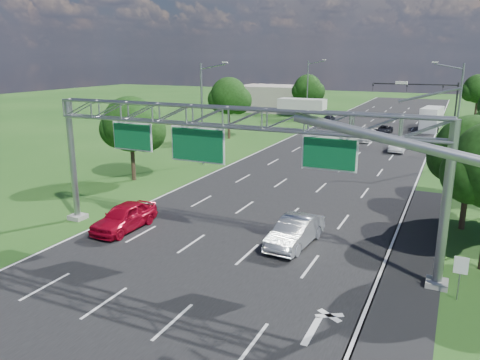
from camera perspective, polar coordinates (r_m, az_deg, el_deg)
The scene contains 21 objects.
ground at distance 43.34m, azimuth 8.81°, elevation 0.45°, with size 220.00×220.00×0.00m, color #1B4514.
road at distance 43.34m, azimuth 8.81°, elevation 0.45°, with size 18.00×180.00×0.02m, color black.
road_flare at distance 26.64m, azimuth 20.23°, elevation -9.68°, with size 3.00×30.00×0.02m, color black.
sign_gantry at distance 25.34m, azimuth -1.61°, elevation 6.32°, with size 23.50×1.00×9.56m.
regulatory_sign at distance 23.24m, azimuth 25.30°, elevation -9.82°, with size 0.60×0.08×2.10m.
traffic_signal at distance 75.69m, azimuth 22.27°, elevation 9.62°, with size 12.21×0.24×7.00m.
streetlight_l_near at distance 46.70m, azimuth -4.46°, elevation 8.58°, with size 2.97×0.22×10.16m.
streetlight_l_far at distance 78.94m, azimuth 8.37°, elevation 11.02°, with size 2.97×0.22×10.16m.
streetlight_r_mid at distance 50.63m, azimuth 24.89°, elevation 7.75°, with size 2.97×0.22×10.16m.
tree_verge_la at distance 41.68m, azimuth -13.04°, elevation 6.35°, with size 5.76×4.80×7.40m.
tree_verge_lb at distance 62.10m, azimuth -1.30°, elevation 10.02°, with size 5.76×4.80×8.06m.
tree_verge_lc at distance 84.26m, azimuth 8.30°, elevation 10.84°, with size 5.76×4.80×7.62m.
tree_verge_re at distance 88.62m, azimuth 27.10°, elevation 9.73°, with size 5.76×4.80×7.84m.
building_left at distance 94.90m, azimuth 4.36°, elevation 9.89°, with size 14.00×10.00×5.00m, color #AFA293.
red_coupe at distance 30.44m, azimuth -13.93°, elevation -4.38°, with size 2.00×4.98×1.70m, color #A7071F.
silver_sedan at distance 27.36m, azimuth 6.73°, elevation -6.27°, with size 1.77×5.07×1.67m, color #A8AEB4.
car_queue_a at distance 63.14m, azimuth 15.09°, elevation 5.32°, with size 2.08×5.11×1.48m, color silver.
car_queue_b at distance 69.79m, azimuth 17.15°, elevation 5.89°, with size 1.88×4.07×1.13m, color black.
car_queue_c at distance 79.10m, azimuth 10.69°, elevation 7.33°, with size 1.50×3.74×1.27m, color black.
car_queue_d at distance 57.10m, azimuth 18.79°, elevation 4.08°, with size 1.58×4.54×1.50m, color silver.
box_truck at distance 75.85m, azimuth 22.25°, elevation 6.87°, with size 3.14×8.75×3.23m.
Camera 1 is at (11.61, -10.38, 10.65)m, focal length 35.00 mm.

